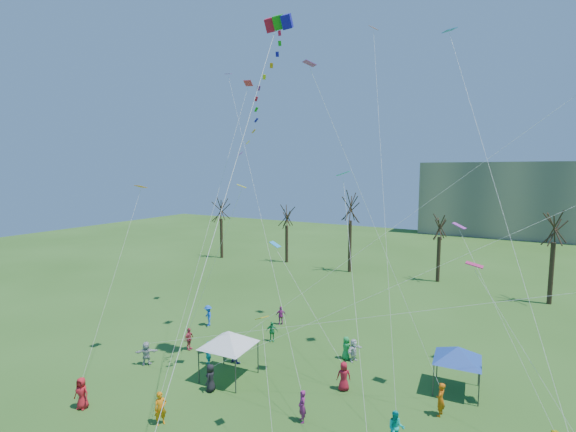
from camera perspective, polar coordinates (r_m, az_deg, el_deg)
The scene contains 6 objects.
bare_tree_row at distance 49.60m, azimuth 22.05°, elevation -1.39°, with size 68.05×8.27×10.65m.
big_box_kite at distance 24.30m, azimuth -3.28°, elevation 16.69°, with size 2.23×7.66×23.49m.
canopy_tent_white at distance 26.92m, azimuth -8.43°, elevation -16.81°, with size 4.16×4.16×3.13m.
canopy_tent_blue at distance 27.34m, azimuth 22.99°, elevation -17.54°, with size 3.73×3.73×2.80m.
festival_crowd at distance 26.00m, azimuth -0.26°, elevation -22.05°, with size 27.07×16.95×1.85m.
small_kites_aloft at distance 24.84m, azimuth 8.84°, elevation 6.68°, with size 27.21×17.29×33.66m.
Camera 1 is at (9.38, -12.36, 13.24)m, focal length 25.00 mm.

